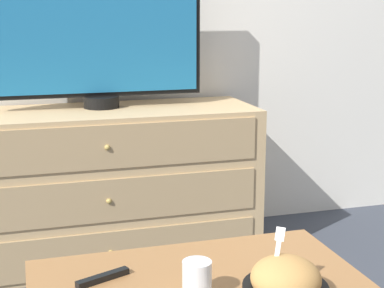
% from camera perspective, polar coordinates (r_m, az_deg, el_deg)
% --- Properties ---
extents(ground_plane, '(12.00, 12.00, 0.00)m').
position_cam_1_polar(ground_plane, '(3.23, -7.79, -8.53)').
color(ground_plane, '#383D47').
extents(dresser, '(1.47, 0.52, 0.72)m').
position_cam_1_polar(dresser, '(2.84, -8.82, -3.92)').
color(dresser, tan).
rests_on(dresser, ground_plane).
extents(tv, '(0.97, 0.17, 0.67)m').
position_cam_1_polar(tv, '(2.79, -9.01, 10.60)').
color(tv, black).
rests_on(tv, dresser).
extents(takeout_bowl, '(0.22, 0.22, 0.18)m').
position_cam_1_polar(takeout_bowl, '(1.57, 9.07, -13.16)').
color(takeout_bowl, black).
rests_on(takeout_bowl, coffee_table).
extents(drink_cup, '(0.08, 0.08, 0.10)m').
position_cam_1_polar(drink_cup, '(1.56, 0.49, -13.19)').
color(drink_cup, beige).
rests_on(drink_cup, coffee_table).
extents(remote_control, '(0.16, 0.08, 0.02)m').
position_cam_1_polar(remote_control, '(1.68, -8.64, -12.69)').
color(remote_control, black).
rests_on(remote_control, coffee_table).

